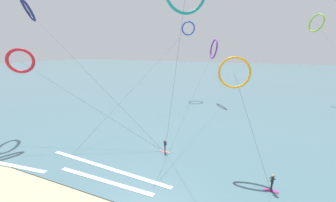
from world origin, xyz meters
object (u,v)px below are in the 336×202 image
kite_navy (28,9)px  kite_violet (214,49)px  surfer_coral (165,147)px  surfer_magenta (272,184)px  kite_crimson (21,61)px  kite_cobalt (188,29)px  kite_lime (317,23)px  kite_amber (234,72)px

kite_navy → kite_violet: bearing=-101.2°
surfer_coral → surfer_magenta: 12.70m
surfer_magenta → kite_violet: (-12.85, 34.70, 12.18)m
kite_crimson → kite_cobalt: bearing=8.4°
surfer_magenta → surfer_coral: bearing=72.6°
kite_navy → kite_lime: kite_lime is taller
kite_amber → kite_violet: bearing=96.3°
kite_crimson → kite_amber: kite_crimson is taller
kite_navy → kite_cobalt: 37.33m
surfer_coral → kite_lime: kite_lime is taller
surfer_coral → surfer_magenta: bearing=53.8°
kite_crimson → kite_amber: bearing=-54.1°
kite_navy → kite_crimson: bearing=161.9°
kite_navy → surfer_coral: bearing=-155.8°
surfer_coral → kite_violet: bearing=159.1°
kite_lime → kite_amber: (-14.81, -41.03, -8.83)m
kite_lime → kite_navy: bearing=-84.5°
surfer_coral → kite_crimson: kite_crimson is taller
surfer_coral → kite_lime: 51.97m
kite_violet → kite_amber: size_ratio=3.37×
kite_lime → kite_cobalt: bearing=-111.1°
surfer_magenta → kite_lime: bearing=-15.6°
kite_lime → kite_amber: kite_lime is taller
kite_amber → kite_crimson: bearing=-178.8°
surfer_magenta → kite_amber: 11.87m
kite_violet → kite_amber: (8.25, -29.56, -2.52)m
kite_violet → kite_cobalt: 10.66m
kite_crimson → kite_violet: kite_violet is taller
kite_amber → surfer_magenta: bearing=-57.4°
kite_lime → kite_violet: (-23.06, -11.48, -6.31)m
kite_crimson → kite_cobalt: 41.34m
surfer_magenta → kite_navy: bearing=78.4°
kite_violet → kite_amber: 30.79m
kite_violet → kite_cobalt: (-8.13, 4.15, 5.51)m
kite_navy → kite_lime: bearing=-110.2°
kite_navy → kite_violet: (25.32, 28.97, -6.38)m
surfer_magenta → kite_cobalt: size_ratio=0.04×
surfer_coral → kite_navy: kite_navy is taller
kite_navy → kite_amber: bearing=-151.1°
kite_crimson → kite_navy: 11.14m
surfer_magenta → kite_crimson: (-32.96, -0.08, 10.61)m
kite_cobalt → surfer_coral: bearing=69.3°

